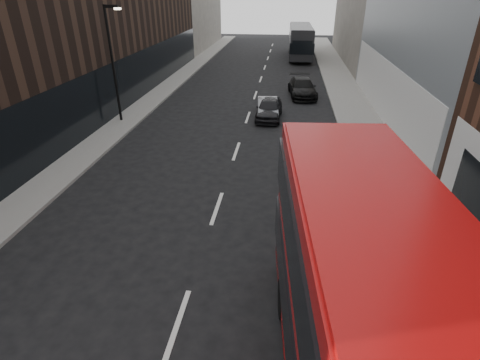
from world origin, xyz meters
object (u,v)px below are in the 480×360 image
(grey_bus, at_px, (300,41))
(car_c, at_px, (302,88))
(street_lamp, at_px, (113,57))
(car_a, at_px, (269,108))
(car_b, at_px, (268,108))

(grey_bus, height_order, car_c, grey_bus)
(street_lamp, distance_m, grey_bus, 29.77)
(car_a, xyz_separation_m, car_c, (2.36, 6.11, 0.02))
(street_lamp, bearing_deg, car_c, 33.95)
(car_a, distance_m, car_b, 0.33)
(street_lamp, relative_size, car_a, 1.71)
(street_lamp, distance_m, car_c, 14.93)
(street_lamp, xyz_separation_m, car_b, (9.55, 2.30, -3.55))
(car_c, bearing_deg, grey_bus, 83.74)
(car_a, bearing_deg, car_b, 115.19)
(grey_bus, bearing_deg, street_lamp, -115.02)
(grey_bus, distance_m, car_a, 25.25)
(street_lamp, distance_m, car_a, 10.48)
(street_lamp, bearing_deg, car_b, 13.53)
(grey_bus, bearing_deg, car_c, -91.16)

